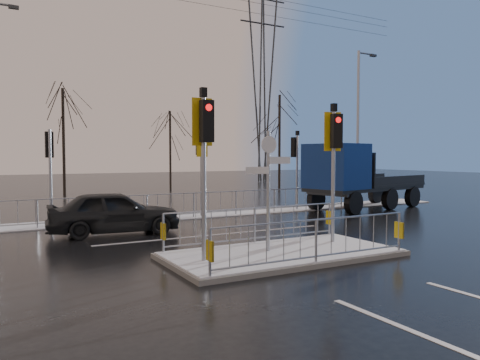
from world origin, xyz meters
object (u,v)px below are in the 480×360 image
flatbed_truck (349,175)px  street_lamp_right (359,121)px  traffic_island (282,242)px  car_far_lane (114,212)px

flatbed_truck → street_lamp_right: (2.13, 1.63, 2.73)m
flatbed_truck → street_lamp_right: street_lamp_right is taller
traffic_island → flatbed_truck: 10.96m
car_far_lane → flatbed_truck: 11.44m
car_far_lane → street_lamp_right: street_lamp_right is taller
traffic_island → car_far_lane: bearing=117.3°
street_lamp_right → car_far_lane: bearing=-167.7°
flatbed_truck → street_lamp_right: 3.82m
flatbed_truck → traffic_island: bearing=-140.9°
car_far_lane → street_lamp_right: size_ratio=0.53×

